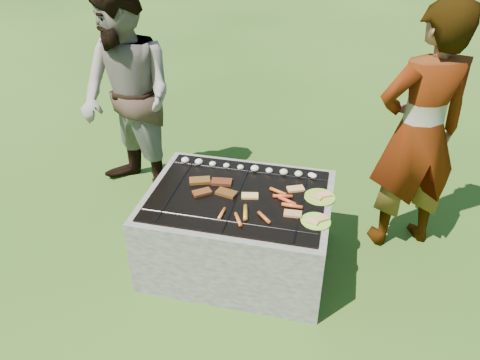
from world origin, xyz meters
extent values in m
plane|color=#224210|center=(0.00, 0.00, 0.00)|extent=(60.00, 60.00, 0.00)
cube|color=gray|center=(0.00, 0.41, 0.30)|extent=(1.30, 0.18, 0.60)
cube|color=#9C958A|center=(0.00, -0.41, 0.30)|extent=(1.30, 0.18, 0.60)
cube|color=#A59C92|center=(-0.56, 0.00, 0.30)|extent=(0.18, 0.64, 0.60)
cube|color=#A39A90|center=(0.56, 0.00, 0.30)|extent=(0.18, 0.64, 0.60)
cube|color=black|center=(0.00, 0.00, 0.24)|extent=(0.94, 0.64, 0.48)
sphere|color=#FF5914|center=(0.00, 0.00, 0.46)|extent=(0.10, 0.10, 0.10)
cube|color=black|center=(0.00, 0.00, 0.61)|extent=(1.20, 0.90, 0.01)
cylinder|color=black|center=(-0.45, 0.00, 0.61)|extent=(0.01, 0.88, 0.01)
cylinder|color=black|center=(0.00, 0.00, 0.61)|extent=(0.01, 0.88, 0.01)
cylinder|color=black|center=(0.45, 0.00, 0.61)|extent=(0.01, 0.88, 0.01)
cylinder|color=black|center=(0.00, -0.32, 0.61)|extent=(1.18, 0.01, 0.01)
cylinder|color=black|center=(0.00, 0.32, 0.61)|extent=(1.18, 0.01, 0.01)
ellipsoid|color=beige|center=(-0.51, 0.34, 0.63)|extent=(0.06, 0.06, 0.04)
ellipsoid|color=white|center=(-0.40, 0.34, 0.63)|extent=(0.06, 0.06, 0.04)
ellipsoid|color=#E8E4C5|center=(-0.28, 0.34, 0.63)|extent=(0.05, 0.05, 0.04)
ellipsoid|color=beige|center=(-0.17, 0.34, 0.63)|extent=(0.05, 0.05, 0.03)
ellipsoid|color=beige|center=(-0.06, 0.34, 0.63)|extent=(0.05, 0.05, 0.04)
ellipsoid|color=silver|center=(0.05, 0.34, 0.63)|extent=(0.06, 0.06, 0.04)
ellipsoid|color=white|center=(0.16, 0.34, 0.63)|extent=(0.05, 0.05, 0.04)
ellipsoid|color=beige|center=(0.27, 0.34, 0.63)|extent=(0.06, 0.06, 0.04)
ellipsoid|color=beige|center=(0.38, 0.34, 0.63)|extent=(0.06, 0.06, 0.04)
ellipsoid|color=#F0E1CB|center=(0.49, 0.34, 0.63)|extent=(0.05, 0.05, 0.03)
ellipsoid|color=#F0E1CB|center=(0.48, 0.35, 0.63)|extent=(0.05, 0.05, 0.03)
cube|color=#9B631C|center=(-0.31, 0.09, 0.62)|extent=(0.17, 0.13, 0.02)
cube|color=brown|center=(-0.15, 0.11, 0.62)|extent=(0.16, 0.10, 0.02)
cube|color=#9D441C|center=(-0.25, -0.05, 0.62)|extent=(0.15, 0.14, 0.02)
cube|color=brown|center=(-0.08, -0.02, 0.62)|extent=(0.16, 0.11, 0.02)
cylinder|color=#CF4E22|center=(0.27, 0.08, 0.62)|extent=(0.13, 0.08, 0.02)
cylinder|color=orange|center=(0.31, 0.03, 0.62)|extent=(0.14, 0.05, 0.03)
cylinder|color=#F45C28|center=(0.35, -0.02, 0.62)|extent=(0.13, 0.08, 0.03)
cylinder|color=orange|center=(0.39, -0.07, 0.63)|extent=(0.14, 0.03, 0.03)
cylinder|color=orange|center=(0.10, -0.22, 0.63)|extent=(0.06, 0.16, 0.03)
cylinder|color=#C24B20|center=(0.23, -0.24, 0.62)|extent=(0.11, 0.11, 0.02)
cylinder|color=orange|center=(-0.05, -0.26, 0.62)|extent=(0.03, 0.12, 0.02)
cylinder|color=#DF4224|center=(0.07, -0.30, 0.62)|extent=(0.08, 0.13, 0.02)
cube|color=#E7CD76|center=(0.09, -0.01, 0.62)|extent=(0.13, 0.09, 0.02)
cube|color=tan|center=(0.41, -0.15, 0.62)|extent=(0.12, 0.08, 0.02)
cube|color=#D6C56D|center=(0.39, 0.15, 0.62)|extent=(0.14, 0.11, 0.02)
cylinder|color=#C7D533|center=(0.56, 0.10, 0.61)|extent=(0.26, 0.26, 0.01)
cube|color=tan|center=(0.54, 0.08, 0.62)|extent=(0.09, 0.07, 0.01)
cube|color=#F7C87E|center=(0.59, 0.12, 0.62)|extent=(0.11, 0.10, 0.02)
cylinder|color=#B3D833|center=(0.56, -0.19, 0.61)|extent=(0.21, 0.21, 0.01)
cube|color=#E3AF74|center=(0.54, -0.21, 0.62)|extent=(0.09, 0.07, 0.01)
cube|color=tan|center=(0.59, -0.17, 0.62)|extent=(0.11, 0.10, 0.02)
imported|color=#ABA18E|center=(1.20, 0.55, 0.95)|extent=(0.82, 0.70, 1.90)
imported|color=gray|center=(-1.12, 0.70, 0.94)|extent=(1.14, 1.07, 1.88)
camera|label=1|loc=(0.63, -2.65, 2.46)|focal=35.00mm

